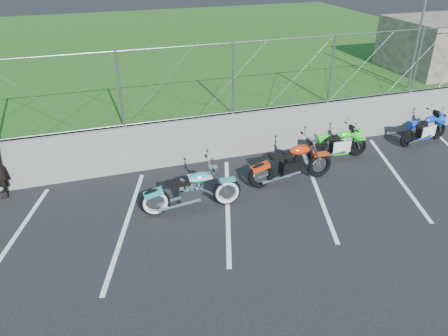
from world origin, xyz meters
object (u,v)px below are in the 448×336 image
object	(u,v)px
naked_orange	(292,165)
sportbike_blue	(425,130)
cruiser_turquoise	(193,192)
sportbike_green	(339,145)

from	to	relation	value
naked_orange	sportbike_blue	bearing A→B (deg)	9.64
cruiser_turquoise	sportbike_green	bearing A→B (deg)	18.07
cruiser_turquoise	sportbike_green	xyz separation A→B (m)	(4.64, 1.26, -0.06)
naked_orange	sportbike_green	size ratio (longest dim) A/B	1.28
naked_orange	sportbike_green	world-z (taller)	naked_orange
sportbike_green	sportbike_blue	bearing A→B (deg)	4.83
naked_orange	sportbike_blue	size ratio (longest dim) A/B	1.27
cruiser_turquoise	naked_orange	size ratio (longest dim) A/B	1.00
cruiser_turquoise	naked_orange	world-z (taller)	same
cruiser_turquoise	naked_orange	xyz separation A→B (m)	(2.75, 0.45, 0.03)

